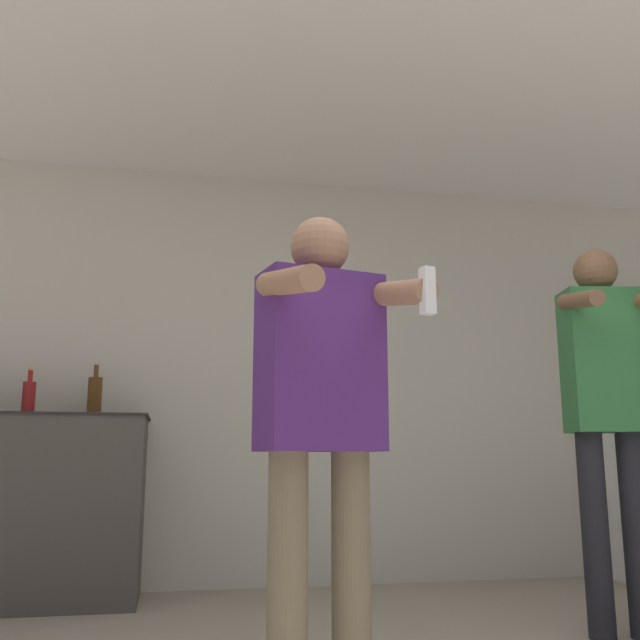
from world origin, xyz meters
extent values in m
cube|color=beige|center=(0.00, 2.91, 1.27)|extent=(7.00, 0.06, 2.55)
cube|color=silver|center=(0.00, 1.44, 2.57)|extent=(7.00, 3.40, 0.05)
cylinder|color=#563314|center=(-1.15, 2.68, 1.09)|extent=(0.08, 0.08, 0.22)
cylinder|color=#563314|center=(-1.15, 2.68, 1.24)|extent=(0.03, 0.03, 0.08)
sphere|color=silver|center=(-1.15, 2.68, 1.28)|extent=(0.03, 0.03, 0.03)
cylinder|color=maroon|center=(-1.50, 2.68, 1.07)|extent=(0.07, 0.07, 0.19)
cylinder|color=maroon|center=(-1.50, 2.68, 1.20)|extent=(0.03, 0.03, 0.07)
sphere|color=#B29933|center=(-1.50, 2.68, 1.24)|extent=(0.03, 0.03, 0.03)
cylinder|color=#75664C|center=(-0.37, 0.68, 0.38)|extent=(0.12, 0.12, 0.76)
cylinder|color=#75664C|center=(-0.16, 0.72, 0.38)|extent=(0.12, 0.12, 0.76)
cube|color=#4C236B|center=(-0.26, 0.70, 1.05)|extent=(0.42, 0.28, 0.57)
sphere|color=#9E7051|center=(-0.26, 0.70, 1.43)|extent=(0.20, 0.20, 0.20)
cylinder|color=#9E7051|center=(-0.40, 0.49, 1.25)|extent=(0.16, 0.38, 0.14)
cylinder|color=#9E7051|center=(-0.05, 0.57, 1.25)|extent=(0.16, 0.38, 0.14)
cube|color=white|center=(-0.01, 0.39, 1.22)|extent=(0.04, 0.04, 0.14)
cylinder|color=black|center=(1.08, 1.36, 0.43)|extent=(0.11, 0.11, 0.86)
cylinder|color=black|center=(1.26, 1.33, 0.43)|extent=(0.11, 0.11, 0.86)
cube|color=#2D6B38|center=(1.17, 1.34, 1.18)|extent=(0.36, 0.26, 0.64)
sphere|color=brown|center=(1.17, 1.34, 1.60)|extent=(0.20, 0.20, 0.20)
cylinder|color=brown|center=(0.99, 1.19, 1.42)|extent=(0.14, 0.38, 0.13)
camera|label=1|loc=(-0.72, -1.52, 0.73)|focal=40.00mm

